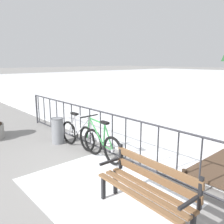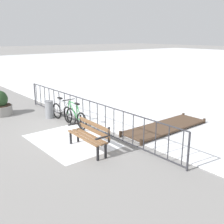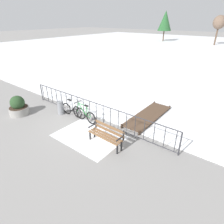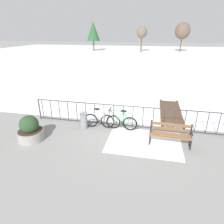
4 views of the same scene
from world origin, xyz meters
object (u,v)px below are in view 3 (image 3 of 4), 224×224
(bicycle_near_railing, at_px, (73,110))
(park_bench, at_px, (107,133))
(planter_with_shrub, at_px, (18,107))
(bicycle_second, at_px, (84,114))
(trash_bin, at_px, (61,108))

(bicycle_near_railing, distance_m, park_bench, 3.10)
(park_bench, bearing_deg, planter_with_shrub, -171.43)
(bicycle_second, bearing_deg, bicycle_near_railing, -178.83)
(planter_with_shrub, relative_size, trash_bin, 1.47)
(bicycle_second, xyz_separation_m, park_bench, (2.20, -0.84, 0.14))
(bicycle_second, bearing_deg, planter_with_shrub, -153.47)
(bicycle_near_railing, bearing_deg, planter_with_shrub, -147.25)
(trash_bin, bearing_deg, bicycle_second, 8.67)
(bicycle_second, xyz_separation_m, planter_with_shrub, (-3.37, -1.68, 0.08))
(bicycle_near_railing, bearing_deg, bicycle_second, 1.17)
(park_bench, height_order, planter_with_shrub, planter_with_shrub)
(park_bench, height_order, trash_bin, park_bench)
(bicycle_second, bearing_deg, park_bench, -20.91)
(planter_with_shrub, xyz_separation_m, trash_bin, (1.79, 1.44, -0.07))
(bicycle_second, height_order, trash_bin, bicycle_second)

